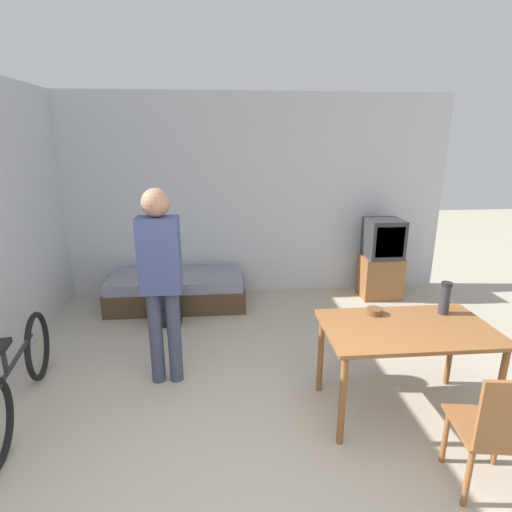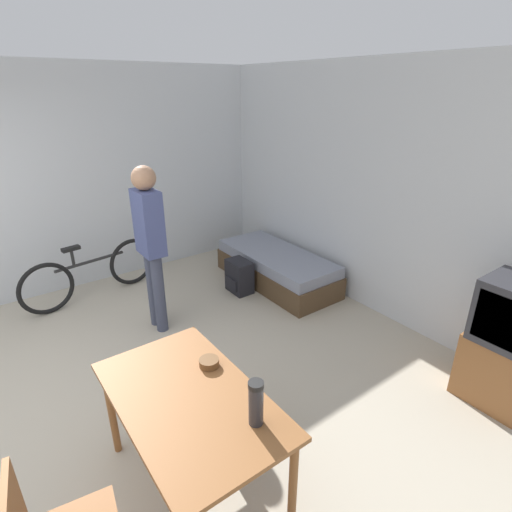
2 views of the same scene
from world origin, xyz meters
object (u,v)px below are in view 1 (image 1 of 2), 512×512
(dining_table, at_px, (407,337))
(mate_bowl, at_px, (375,311))
(thermos_flask, at_px, (445,297))
(backpack, at_px, (166,308))
(daybed, at_px, (177,290))
(wooden_chair, at_px, (499,429))
(person_standing, at_px, (161,274))
(tv, at_px, (382,259))
(bicycle, at_px, (19,378))

(dining_table, relative_size, mate_bowl, 9.92)
(thermos_flask, height_order, backpack, thermos_flask)
(daybed, bearing_deg, wooden_chair, -54.96)
(daybed, bearing_deg, person_standing, -87.30)
(mate_bowl, height_order, backpack, mate_bowl)
(tv, distance_m, dining_table, 2.49)
(backpack, bearing_deg, bicycle, -121.57)
(daybed, distance_m, wooden_chair, 3.83)
(mate_bowl, bearing_deg, daybed, 131.60)
(backpack, bearing_deg, dining_table, -40.14)
(wooden_chair, height_order, bicycle, wooden_chair)
(thermos_flask, bearing_deg, backpack, 147.90)
(tv, bearing_deg, bicycle, -150.30)
(daybed, xyz_separation_m, tv, (2.76, 0.07, 0.33))
(daybed, bearing_deg, backpack, -97.56)
(person_standing, xyz_separation_m, backpack, (-0.15, 1.16, -0.82))
(person_standing, relative_size, mate_bowl, 13.48)
(backpack, bearing_deg, tv, 12.43)
(daybed, bearing_deg, thermos_flask, -41.24)
(mate_bowl, bearing_deg, wooden_chair, -71.08)
(wooden_chair, distance_m, person_standing, 2.60)
(thermos_flask, distance_m, backpack, 2.99)
(tv, relative_size, person_standing, 0.63)
(backpack, bearing_deg, wooden_chair, -48.69)
(wooden_chair, relative_size, person_standing, 0.50)
(tv, bearing_deg, daybed, -178.47)
(daybed, relative_size, mate_bowl, 13.52)
(mate_bowl, bearing_deg, tv, 66.43)
(wooden_chair, xyz_separation_m, thermos_flask, (0.20, 1.03, 0.40))
(wooden_chair, bearing_deg, backpack, 131.31)
(dining_table, bearing_deg, mate_bowl, 125.85)
(tv, relative_size, mate_bowl, 8.44)
(bicycle, distance_m, backpack, 1.79)
(dining_table, bearing_deg, daybed, 131.04)
(daybed, xyz_separation_m, person_standing, (0.08, -1.70, 0.82))
(wooden_chair, bearing_deg, dining_table, 103.13)
(bicycle, bearing_deg, tv, 29.70)
(dining_table, height_order, person_standing, person_standing)
(mate_bowl, distance_m, backpack, 2.49)
(dining_table, xyz_separation_m, bicycle, (-3.01, 0.22, -0.33))
(wooden_chair, xyz_separation_m, backpack, (-2.27, 2.58, -0.28))
(tv, bearing_deg, person_standing, -146.38)
(wooden_chair, bearing_deg, thermos_flask, 79.28)
(wooden_chair, xyz_separation_m, mate_bowl, (-0.37, 1.07, 0.28))
(tv, relative_size, thermos_flask, 4.02)
(dining_table, height_order, mate_bowl, mate_bowl)
(bicycle, distance_m, thermos_flask, 3.45)
(person_standing, bearing_deg, daybed, 92.70)
(person_standing, bearing_deg, thermos_flask, -9.56)
(backpack, bearing_deg, thermos_flask, -32.10)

